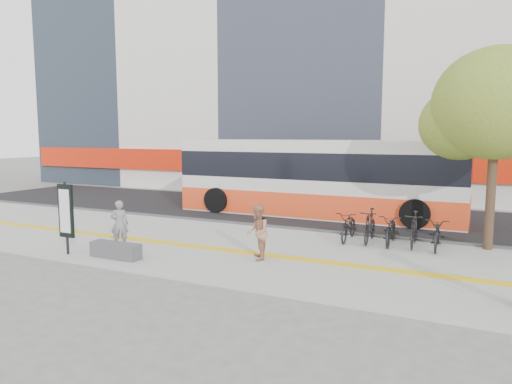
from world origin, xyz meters
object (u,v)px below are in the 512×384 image
at_px(signboard, 66,212).
at_px(pedestrian_tan, 257,232).
at_px(bench, 116,250).
at_px(street_tree, 495,106).
at_px(seated_woman, 120,224).
at_px(bus, 316,180).

height_order(signboard, pedestrian_tan, signboard).
bearing_deg(signboard, bench, 10.81).
relative_size(street_tree, seated_woman, 4.17).
height_order(bench, street_tree, street_tree).
distance_m(signboard, pedestrian_tan, 5.77).
xyz_separation_m(signboard, seated_woman, (0.80, 1.38, -0.53)).
bearing_deg(bench, seated_woman, 126.56).
height_order(signboard, seated_woman, signboard).
bearing_deg(pedestrian_tan, street_tree, 100.13).
height_order(bench, bus, bus).
bearing_deg(bus, street_tree, -28.06).
xyz_separation_m(bench, pedestrian_tan, (3.81, 1.62, 0.58)).
height_order(signboard, street_tree, street_tree).
distance_m(bus, pedestrian_tan, 8.17).
distance_m(street_tree, pedestrian_tan, 8.26).
bearing_deg(seated_woman, signboard, 24.54).
distance_m(street_tree, seated_woman, 12.24).
xyz_separation_m(street_tree, bus, (-6.90, 3.68, -2.87)).
height_order(seated_woman, pedestrian_tan, pedestrian_tan).
bearing_deg(street_tree, bus, 151.94).
height_order(bus, pedestrian_tan, bus).
xyz_separation_m(street_tree, seated_woman, (-10.58, -4.94, -3.68)).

